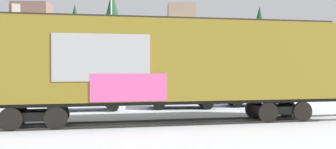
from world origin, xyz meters
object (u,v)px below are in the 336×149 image
object	(u,v)px
parked_car_silver	(82,96)
parked_car_black	(181,94)
parked_car_blue	(256,92)
flagpole	(110,22)
freight_car	(165,62)

from	to	relation	value
parked_car_silver	parked_car_black	world-z (taller)	parked_car_silver
parked_car_silver	parked_car_blue	bearing A→B (deg)	-0.74
flagpole	parked_car_silver	size ratio (longest dim) A/B	1.90
flagpole	parked_car_black	world-z (taller)	flagpole
flagpole	parked_car_black	distance (m)	8.57
freight_car	parked_car_silver	size ratio (longest dim) A/B	3.67
flagpole	parked_car_blue	distance (m)	11.59
flagpole	parked_car_silver	distance (m)	7.93
parked_car_blue	flagpole	bearing A→B (deg)	145.47
freight_car	parked_car_silver	bearing A→B (deg)	120.20
parked_car_silver	flagpole	bearing A→B (deg)	69.46
freight_car	parked_car_black	world-z (taller)	freight_car
flagpole	parked_car_blue	bearing A→B (deg)	-34.53
parked_car_silver	parked_car_black	distance (m)	5.88
freight_car	parked_car_black	distance (m)	6.52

